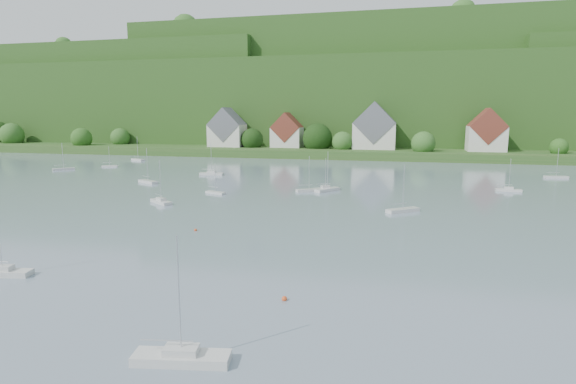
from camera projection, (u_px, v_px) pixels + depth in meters
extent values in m
cube|color=#2A541F|center=(363.00, 150.00, 194.30)|extent=(600.00, 60.00, 3.00)
cube|color=#1E4215|center=(375.00, 107.00, 263.15)|extent=(620.00, 160.00, 40.00)
cube|color=#1E4215|center=(123.00, 101.00, 283.14)|extent=(200.00, 120.00, 52.00)
cube|color=#1E4215|center=(394.00, 92.00, 254.71)|extent=(240.00, 130.00, 60.00)
sphere|color=#296124|center=(12.00, 135.00, 218.89)|extent=(11.19, 11.19, 11.19)
sphere|color=#296124|center=(120.00, 138.00, 210.67)|extent=(8.61, 8.61, 8.61)
sphere|color=#255218|center=(81.00, 138.00, 202.82)|extent=(9.03, 9.03, 9.03)
sphere|color=#296124|center=(342.00, 142.00, 179.75)|extent=(8.19, 8.19, 8.19)
sphere|color=#296124|center=(234.00, 142.00, 192.49)|extent=(6.49, 6.49, 6.49)
sphere|color=#296124|center=(488.00, 139.00, 174.88)|extent=(12.16, 12.16, 12.16)
sphere|color=#296124|center=(423.00, 143.00, 168.98)|extent=(8.73, 8.73, 8.73)
sphere|color=black|center=(252.00, 140.00, 190.25)|extent=(9.32, 9.32, 9.32)
sphere|color=black|center=(8.00, 135.00, 226.97)|extent=(9.50, 9.50, 9.50)
sphere|color=#255218|center=(559.00, 147.00, 160.33)|extent=(6.24, 6.24, 6.24)
sphere|color=black|center=(317.00, 138.00, 184.31)|extent=(11.92, 11.92, 11.92)
sphere|color=#296124|center=(137.00, 44.00, 241.35)|extent=(10.52, 10.52, 10.52)
sphere|color=#255218|center=(226.00, 51.00, 266.24)|extent=(10.29, 10.29, 10.29)
sphere|color=black|center=(59.00, 55.00, 286.10)|extent=(10.31, 10.31, 10.31)
sphere|color=black|center=(52.00, 50.00, 258.99)|extent=(8.14, 8.14, 8.14)
sphere|color=#296124|center=(83.00, 57.00, 287.59)|extent=(7.15, 7.15, 7.15)
sphere|color=black|center=(246.00, 48.00, 251.31)|extent=(7.18, 7.18, 7.18)
sphere|color=#296124|center=(64.00, 46.00, 243.77)|extent=(8.89, 8.89, 8.89)
sphere|color=black|center=(51.00, 55.00, 282.91)|extent=(9.97, 9.97, 9.97)
sphere|color=#255218|center=(457.00, 23.00, 228.18)|extent=(12.83, 12.83, 12.83)
sphere|color=#296124|center=(293.00, 27.00, 234.55)|extent=(8.18, 8.18, 8.18)
sphere|color=#255218|center=(380.00, 34.00, 260.75)|extent=(12.73, 12.73, 12.73)
sphere|color=#255218|center=(564.00, 14.00, 207.91)|extent=(11.50, 11.50, 11.50)
sphere|color=#255218|center=(497.00, 28.00, 242.21)|extent=(14.65, 14.65, 14.65)
sphere|color=#296124|center=(463.00, 13.00, 205.51)|extent=(11.95, 11.95, 11.95)
sphere|color=#296124|center=(293.00, 38.00, 267.04)|extent=(7.07, 7.07, 7.07)
sphere|color=black|center=(367.00, 24.00, 227.11)|extent=(8.21, 8.21, 8.21)
sphere|color=#296124|center=(334.00, 32.00, 254.32)|extent=(12.24, 12.24, 12.24)
sphere|color=#296124|center=(185.00, 28.00, 241.35)|extent=(13.65, 13.65, 13.65)
sphere|color=#255218|center=(543.00, 47.00, 221.85)|extent=(9.78, 9.78, 9.78)
sphere|color=#255218|center=(301.00, 66.00, 256.53)|extent=(12.01, 12.01, 12.01)
sphere|color=black|center=(369.00, 66.00, 257.61)|extent=(15.72, 15.72, 15.72)
sphere|color=#255218|center=(396.00, 66.00, 250.24)|extent=(10.54, 10.54, 10.54)
sphere|color=#255218|center=(98.00, 78.00, 327.41)|extent=(8.18, 8.18, 8.18)
sphere|color=black|center=(112.00, 76.00, 314.68)|extent=(8.74, 8.74, 8.74)
sphere|color=black|center=(70.00, 72.00, 297.99)|extent=(15.38, 15.38, 15.38)
cube|color=silver|center=(227.00, 136.00, 193.70)|extent=(14.00, 10.00, 9.00)
cube|color=slate|center=(227.00, 125.00, 192.96)|extent=(14.00, 10.40, 14.00)
cube|color=silver|center=(287.00, 137.00, 189.86)|extent=(12.00, 9.00, 8.00)
cube|color=brown|center=(287.00, 127.00, 189.20)|extent=(12.00, 9.36, 12.00)
cube|color=silver|center=(374.00, 136.00, 180.56)|extent=(16.00, 11.00, 10.00)
cube|color=slate|center=(375.00, 123.00, 179.74)|extent=(16.00, 11.44, 16.00)
cube|color=silver|center=(486.00, 139.00, 169.39)|extent=(13.00, 10.00, 9.00)
cube|color=brown|center=(487.00, 126.00, 168.65)|extent=(13.00, 10.40, 13.00)
cube|color=silver|center=(182.00, 358.00, 30.89)|extent=(6.64, 2.89, 0.64)
cube|color=silver|center=(181.00, 350.00, 30.80)|extent=(2.43, 1.63, 0.50)
cylinder|color=silver|center=(179.00, 296.00, 30.18)|extent=(0.10, 0.10, 8.04)
cylinder|color=silver|center=(166.00, 340.00, 30.75)|extent=(3.50, 0.69, 0.08)
cube|color=silver|center=(3.00, 273.00, 47.61)|extent=(5.97, 2.64, 0.58)
cube|color=silver|center=(2.00, 268.00, 47.52)|extent=(2.19, 1.48, 0.50)
sphere|color=#DB4F20|center=(284.00, 300.00, 41.33)|extent=(0.50, 0.50, 0.50)
sphere|color=#DB4F20|center=(196.00, 231.00, 65.98)|extent=(0.42, 0.42, 0.42)
cube|color=silver|center=(403.00, 210.00, 78.65)|extent=(5.66, 5.01, 0.59)
cylinder|color=silver|center=(404.00, 187.00, 77.99)|extent=(0.10, 0.10, 7.42)
cylinder|color=silver|center=(399.00, 204.00, 78.08)|extent=(2.59, 2.11, 0.08)
cube|color=silver|center=(212.00, 174.00, 126.55)|extent=(6.59, 2.39, 0.65)
cube|color=silver|center=(212.00, 172.00, 126.46)|extent=(2.36, 1.47, 0.50)
cylinder|color=silver|center=(211.00, 158.00, 125.84)|extent=(0.10, 0.10, 8.06)
cylinder|color=silver|center=(208.00, 169.00, 126.49)|extent=(3.54, 0.40, 0.08)
cube|color=silver|center=(110.00, 166.00, 145.93)|extent=(4.91, 2.71, 0.47)
cylinder|color=silver|center=(109.00, 156.00, 145.41)|extent=(0.10, 0.10, 5.92)
cylinder|color=silver|center=(107.00, 163.00, 145.70)|extent=(2.50, 0.87, 0.08)
cube|color=silver|center=(216.00, 193.00, 96.70)|extent=(4.81, 2.88, 0.46)
cylinder|color=silver|center=(215.00, 178.00, 96.19)|extent=(0.10, 0.10, 5.81)
cylinder|color=silver|center=(213.00, 187.00, 96.91)|extent=(2.42, 0.99, 0.08)
cube|color=silver|center=(309.00, 190.00, 99.41)|extent=(5.54, 4.34, 0.56)
cylinder|color=silver|center=(309.00, 173.00, 98.79)|extent=(0.10, 0.10, 6.98)
cylinder|color=silver|center=(305.00, 185.00, 98.95)|extent=(2.63, 1.73, 0.08)
cube|color=silver|center=(325.00, 189.00, 101.50)|extent=(4.99, 4.17, 0.51)
cube|color=silver|center=(325.00, 187.00, 101.42)|extent=(2.04, 1.87, 0.50)
cylinder|color=silver|center=(326.00, 173.00, 100.94)|extent=(0.10, 0.10, 6.41)
cylinder|color=silver|center=(322.00, 184.00, 101.03)|extent=(2.33, 1.72, 0.08)
cube|color=silver|center=(64.00, 169.00, 137.92)|extent=(5.22, 5.49, 0.59)
cylinder|color=silver|center=(63.00, 155.00, 137.27)|extent=(0.10, 0.10, 7.40)
cylinder|color=silver|center=(60.00, 165.00, 137.24)|extent=(2.25, 2.46, 0.08)
cube|color=silver|center=(148.00, 182.00, 111.90)|extent=(6.19, 4.42, 0.61)
cylinder|color=silver|center=(147.00, 165.00, 111.22)|extent=(0.10, 0.10, 7.64)
cylinder|color=silver|center=(146.00, 176.00, 112.31)|extent=(2.99, 1.68, 0.08)
cube|color=silver|center=(161.00, 202.00, 86.21)|extent=(5.70, 4.76, 0.59)
cube|color=silver|center=(161.00, 199.00, 86.13)|extent=(2.33, 2.13, 0.50)
cylinder|color=silver|center=(160.00, 181.00, 85.57)|extent=(0.10, 0.10, 7.32)
cylinder|color=silver|center=(159.00, 195.00, 86.68)|extent=(2.65, 1.95, 0.08)
cube|color=silver|center=(556.00, 177.00, 120.34)|extent=(5.87, 2.43, 0.57)
cylinder|color=silver|center=(558.00, 162.00, 119.71)|extent=(0.10, 0.10, 7.12)
cylinder|color=silver|center=(553.00, 172.00, 120.22)|extent=(3.11, 0.55, 0.08)
cube|color=silver|center=(509.00, 190.00, 99.67)|extent=(5.29, 1.86, 0.52)
cube|color=silver|center=(509.00, 188.00, 99.58)|extent=(1.89, 1.16, 0.50)
cylinder|color=silver|center=(510.00, 174.00, 99.09)|extent=(0.10, 0.10, 6.48)
cylinder|color=silver|center=(505.00, 185.00, 99.72)|extent=(2.85, 0.31, 0.08)
cube|color=silver|center=(138.00, 160.00, 165.81)|extent=(6.44, 4.41, 0.63)
cylinder|color=silver|center=(137.00, 148.00, 165.12)|extent=(0.10, 0.10, 7.90)
cylinder|color=silver|center=(136.00, 156.00, 166.22)|extent=(3.14, 1.63, 0.08)
cube|color=silver|center=(327.00, 190.00, 99.96)|extent=(5.06, 6.10, 0.62)
cylinder|color=silver|center=(328.00, 170.00, 99.27)|extent=(0.10, 0.10, 7.81)
cylinder|color=silver|center=(324.00, 185.00, 99.16)|extent=(2.06, 2.84, 0.08)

